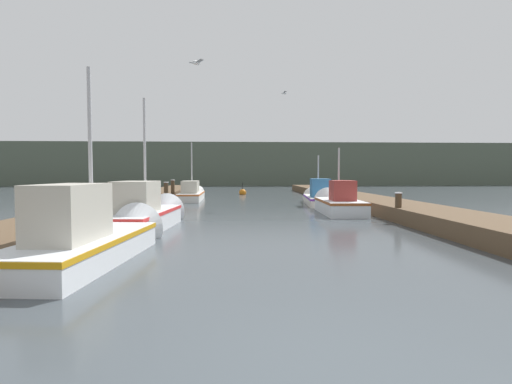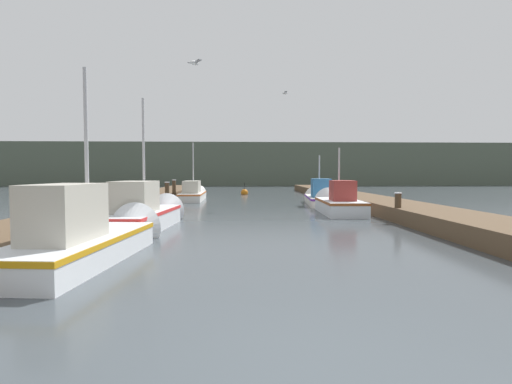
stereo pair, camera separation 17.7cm
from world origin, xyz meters
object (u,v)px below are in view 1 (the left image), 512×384
at_px(seagull_lead, 196,63).
at_px(seagull_1, 284,93).
at_px(fishing_boat_3, 318,197).
at_px(mooring_piling_1, 166,194).
at_px(mooring_piling_3, 398,207).
at_px(fishing_boat_0, 95,236).
at_px(fishing_boat_4, 192,194).
at_px(mooring_piling_2, 173,191).
at_px(channel_buoy, 243,193).
at_px(fishing_boat_1, 146,213).
at_px(mooring_piling_0, 350,197).
at_px(fishing_boat_2, 338,203).

height_order(seagull_lead, seagull_1, seagull_1).
height_order(fishing_boat_3, seagull_1, seagull_1).
relative_size(mooring_piling_1, mooring_piling_3, 1.18).
bearing_deg(mooring_piling_1, fishing_boat_3, 3.11).
bearing_deg(fishing_boat_3, fishing_boat_0, -113.33).
distance_m(fishing_boat_4, mooring_piling_1, 4.28).
bearing_deg(mooring_piling_2, mooring_piling_3, -46.49).
distance_m(fishing_boat_4, seagull_lead, 14.95).
relative_size(fishing_boat_0, channel_buoy, 5.03).
relative_size(mooring_piling_2, mooring_piling_3, 1.25).
bearing_deg(seagull_lead, mooring_piling_1, 150.73).
bearing_deg(mooring_piling_3, mooring_piling_2, 133.51).
relative_size(mooring_piling_2, seagull_1, 2.40).
distance_m(mooring_piling_3, seagull_lead, 8.53).
relative_size(fishing_boat_1, seagull_1, 9.61).
distance_m(fishing_boat_1, channel_buoy, 19.24).
bearing_deg(fishing_boat_1, fishing_boat_3, 55.70).
bearing_deg(mooring_piling_0, channel_buoy, 113.78).
xyz_separation_m(mooring_piling_3, seagull_1, (-3.26, 7.12, 5.40)).
relative_size(fishing_boat_4, mooring_piling_0, 5.55).
xyz_separation_m(fishing_boat_0, mooring_piling_0, (8.78, 11.48, 0.05)).
bearing_deg(mooring_piling_2, seagull_1, -25.11).
height_order(fishing_boat_2, mooring_piling_1, fishing_boat_2).
height_order(fishing_boat_1, fishing_boat_4, fishing_boat_1).
xyz_separation_m(fishing_boat_4, mooring_piling_1, (-0.95, -4.17, 0.23)).
height_order(fishing_boat_0, mooring_piling_0, fishing_boat_0).
height_order(fishing_boat_0, seagull_lead, seagull_lead).
bearing_deg(fishing_boat_1, mooring_piling_1, 100.32).
bearing_deg(channel_buoy, fishing_boat_2, -74.68).
relative_size(mooring_piling_0, mooring_piling_2, 0.76).
height_order(fishing_boat_3, channel_buoy, fishing_boat_3).
xyz_separation_m(mooring_piling_0, channel_buoy, (-5.25, 11.91, -0.35)).
relative_size(fishing_boat_4, mooring_piling_1, 4.45).
bearing_deg(fishing_boat_2, mooring_piling_2, 143.66).
distance_m(fishing_boat_4, seagull_1, 9.08).
bearing_deg(seagull_1, fishing_boat_1, -43.50).
bearing_deg(mooring_piling_2, seagull_lead, -78.00).
height_order(fishing_boat_1, fishing_boat_2, fishing_boat_1).
relative_size(fishing_boat_1, mooring_piling_2, 4.01).
distance_m(fishing_boat_0, mooring_piling_2, 15.62).
xyz_separation_m(fishing_boat_4, seagull_lead, (1.66, -14.15, 4.55)).
relative_size(fishing_boat_3, mooring_piling_2, 4.17).
bearing_deg(fishing_boat_4, seagull_1, -42.40).
xyz_separation_m(fishing_boat_2, mooring_piling_3, (1.30, -3.48, 0.12)).
relative_size(fishing_boat_1, seagull_lead, 11.27).
relative_size(fishing_boat_1, mooring_piling_0, 5.30).
bearing_deg(fishing_boat_0, fishing_boat_2, 56.00).
relative_size(fishing_boat_1, channel_buoy, 5.03).
bearing_deg(fishing_boat_2, fishing_boat_0, -127.42).
distance_m(fishing_boat_3, seagull_1, 6.01).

